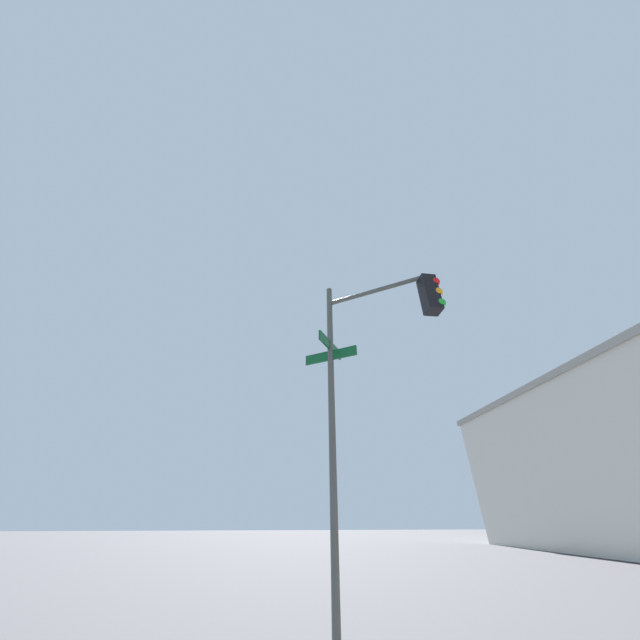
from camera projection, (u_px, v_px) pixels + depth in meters
name	position (u px, v px, depth m)	size (l,w,h in m)	color
traffic_signal_near	(376.00, 352.00, 5.60)	(1.72, 2.43, 6.00)	#474C47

